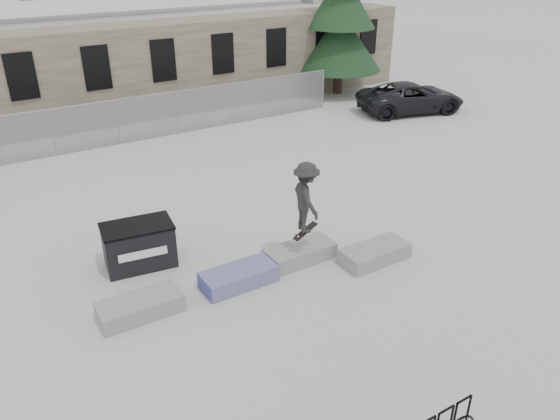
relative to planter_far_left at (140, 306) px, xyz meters
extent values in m
plane|color=beige|center=(3.33, -0.17, -0.25)|extent=(120.00, 120.00, 0.00)
cube|color=#665E4B|center=(3.33, 16.08, 2.00)|extent=(36.00, 2.50, 4.50)
cube|color=black|center=(0.13, 14.81, 2.65)|extent=(1.20, 0.12, 2.00)
cube|color=black|center=(3.33, 14.81, 2.65)|extent=(1.20, 0.12, 2.00)
cube|color=black|center=(6.53, 14.81, 2.65)|extent=(1.20, 0.12, 2.00)
cube|color=black|center=(9.73, 14.81, 2.65)|extent=(1.20, 0.12, 2.00)
cube|color=black|center=(12.93, 14.81, 2.65)|extent=(1.20, 0.12, 2.00)
cube|color=black|center=(16.13, 14.81, 2.65)|extent=(1.20, 0.12, 2.00)
cube|color=black|center=(19.33, 14.81, 2.65)|extent=(1.20, 0.12, 2.00)
cylinder|color=gray|center=(0.58, 12.33, 0.75)|extent=(0.06, 0.06, 2.00)
cylinder|color=gray|center=(3.33, 12.33, 0.75)|extent=(0.06, 0.06, 2.00)
cylinder|color=gray|center=(6.08, 12.33, 0.75)|extent=(0.06, 0.06, 2.00)
cylinder|color=gray|center=(8.83, 12.33, 0.75)|extent=(0.06, 0.06, 2.00)
cylinder|color=gray|center=(11.58, 12.33, 0.75)|extent=(0.06, 0.06, 2.00)
cylinder|color=gray|center=(14.33, 12.33, 0.75)|extent=(0.06, 0.06, 2.00)
cube|color=#99999E|center=(3.33, 12.33, 0.75)|extent=(22.00, 0.02, 2.00)
cylinder|color=gray|center=(3.33, 12.33, 1.75)|extent=(22.00, 0.04, 0.04)
cube|color=gray|center=(0.00, 0.00, -0.02)|extent=(2.00, 0.90, 0.45)
cube|color=#2D471E|center=(0.00, 0.00, 0.15)|extent=(1.76, 0.66, 0.10)
cube|color=navy|center=(2.65, -0.11, -0.02)|extent=(2.00, 0.90, 0.45)
cube|color=#2D471E|center=(2.65, -0.11, 0.15)|extent=(1.76, 0.66, 0.10)
cube|color=gray|center=(4.68, 0.04, -0.02)|extent=(2.00, 0.90, 0.45)
cube|color=#2D471E|center=(4.68, 0.04, 0.15)|extent=(1.76, 0.66, 0.10)
cube|color=gray|center=(6.47, -1.09, -0.02)|extent=(2.00, 0.90, 0.45)
cube|color=#2D471E|center=(6.47, -1.09, 0.15)|extent=(1.76, 0.66, 0.10)
cube|color=black|center=(0.76, 2.20, 0.36)|extent=(2.00, 1.36, 1.21)
cube|color=black|center=(0.76, 2.20, 0.98)|extent=(2.05, 1.41, 0.06)
cube|color=white|center=(0.68, 1.63, 0.40)|extent=(1.29, 0.20, 0.23)
torus|color=black|center=(3.78, -6.59, 0.20)|extent=(0.89, 0.05, 0.89)
cylinder|color=#38281E|center=(16.86, 14.35, 0.92)|extent=(0.50, 0.50, 2.33)
cone|color=black|center=(16.86, 14.35, 2.75)|extent=(4.79, 4.79, 3.20)
imported|color=black|center=(17.74, 9.24, 0.52)|extent=(6.01, 3.92, 1.54)
imported|color=#252427|center=(4.72, -0.15, 1.80)|extent=(0.99, 1.41, 1.98)
cube|color=black|center=(4.72, -0.15, 0.78)|extent=(0.78, 0.30, 0.31)
cylinder|color=beige|center=(4.44, -0.22, 0.73)|extent=(0.06, 0.03, 0.06)
cylinder|color=beige|center=(4.44, -0.08, 0.73)|extent=(0.06, 0.03, 0.06)
cylinder|color=beige|center=(5.00, -0.22, 0.73)|extent=(0.06, 0.03, 0.06)
cylinder|color=beige|center=(5.00, -0.08, 0.73)|extent=(0.06, 0.03, 0.06)
camera|label=1|loc=(-2.78, -10.94, 8.03)|focal=35.00mm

